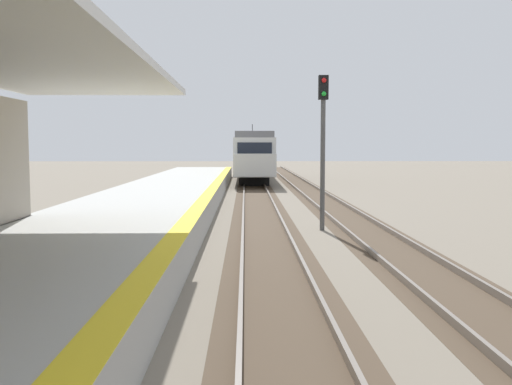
{
  "coord_description": "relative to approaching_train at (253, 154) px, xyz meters",
  "views": [
    {
      "loc": [
        1.26,
        2.51,
        2.87
      ],
      "look_at": [
        1.44,
        11.97,
        2.1
      ],
      "focal_mm": 40.68,
      "sensor_mm": 36.0,
      "label": 1
    }
  ],
  "objects": [
    {
      "name": "approaching_train",
      "position": [
        0.0,
        0.0,
        0.0
      ],
      "size": [
        2.93,
        19.6,
        4.76
      ],
      "color": "silver",
      "rests_on": "ground"
    },
    {
      "name": "track_pair_middle",
      "position": [
        3.4,
        -30.15,
        -2.13
      ],
      "size": [
        2.34,
        120.0,
        0.16
      ],
      "color": "#4C3D2D",
      "rests_on": "ground"
    },
    {
      "name": "rail_signal_post",
      "position": [
        1.97,
        -28.18,
        1.02
      ],
      "size": [
        0.32,
        0.34,
        5.2
      ],
      "color": "#4C4C4C",
      "rests_on": "ground"
    },
    {
      "name": "track_pair_nearest_platform",
      "position": [
        -0.0,
        -30.15,
        -2.13
      ],
      "size": [
        2.34,
        120.0,
        0.16
      ],
      "color": "#4C3D2D",
      "rests_on": "ground"
    },
    {
      "name": "station_platform",
      "position": [
        -4.4,
        -34.15,
        -1.73
      ],
      "size": [
        5.0,
        80.0,
        0.91
      ],
      "color": "#A8A8A3",
      "rests_on": "ground"
    }
  ]
}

